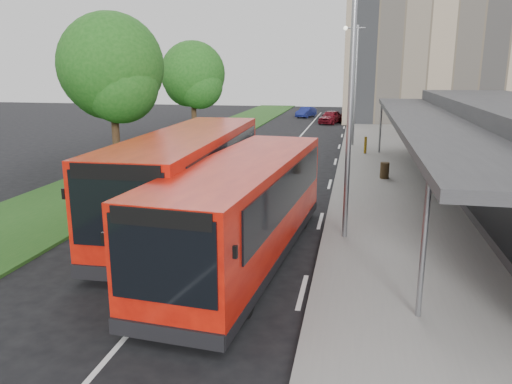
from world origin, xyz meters
TOP-DOWN VIEW (x-y plane):
  - ground at (0.00, 0.00)m, footprint 120.00×120.00m
  - pavement at (6.00, 20.00)m, footprint 5.00×80.00m
  - grass_verge at (-7.00, 20.00)m, footprint 5.00×80.00m
  - lane_centre_line at (0.00, 15.00)m, footprint 0.12×70.00m
  - kerb_dashes at (3.30, 19.00)m, footprint 0.12×56.00m
  - office_block at (14.00, 42.00)m, footprint 22.00×12.00m
  - tree_mid at (-7.01, 9.05)m, footprint 4.93×4.93m
  - tree_far at (-7.01, 21.05)m, footprint 4.53×4.53m
  - lamp_post_near at (4.12, 2.00)m, footprint 1.44×0.28m
  - lamp_post_far at (4.12, 22.00)m, footprint 1.44×0.28m
  - bus_main at (1.45, -0.13)m, footprint 3.44×10.39m
  - bus_second at (-1.18, 2.81)m, footprint 3.18×11.39m
  - litter_bin at (5.86, 11.15)m, footprint 0.55×0.55m
  - bollard at (5.02, 18.47)m, footprint 0.20×0.20m
  - car_near at (1.86, 37.21)m, footprint 2.54×4.13m
  - car_far at (-1.22, 43.47)m, footprint 2.19×3.72m

SIDE VIEW (x-z plane):
  - ground at x=0.00m, z-range 0.00..0.00m
  - kerb_dashes at x=3.30m, z-range 0.00..0.01m
  - lane_centre_line at x=0.00m, z-range 0.00..0.01m
  - grass_verge at x=-7.00m, z-range 0.00..0.10m
  - pavement at x=6.00m, z-range 0.00..0.15m
  - litter_bin at x=5.86m, z-range 0.15..0.93m
  - car_far at x=-1.22m, z-range 0.00..1.16m
  - car_near at x=1.86m, z-range 0.00..1.31m
  - bollard at x=5.02m, z-range 0.15..1.20m
  - bus_main at x=1.45m, z-range 0.04..2.93m
  - bus_second at x=-1.18m, z-range 0.04..3.24m
  - tree_far at x=-7.01m, z-range 1.06..8.31m
  - lamp_post_near at x=4.12m, z-range 0.72..8.72m
  - lamp_post_far at x=4.12m, z-range 0.72..8.72m
  - tree_mid at x=-7.01m, z-range 1.15..9.08m
  - office_block at x=14.00m, z-range 0.00..18.00m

